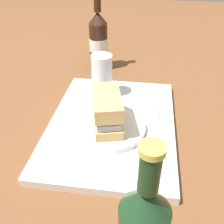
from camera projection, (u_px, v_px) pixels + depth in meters
ground_plane at (112, 127)px, 0.71m from camera, size 3.00×3.00×0.00m
tray at (112, 124)px, 0.70m from camera, size 0.44×0.32×0.02m
placemat at (112, 121)px, 0.69m from camera, size 0.38×0.27×0.00m
plate at (107, 127)px, 0.66m from camera, size 0.19×0.19×0.01m
sandwich at (107, 109)px, 0.64m from camera, size 0.14×0.09×0.08m
beer_glass at (102, 74)px, 0.76m from camera, size 0.06×0.06×0.12m
napkin_folded at (146, 109)px, 0.73m from camera, size 0.09×0.07×0.01m
beer_bottle at (98, 41)px, 0.94m from camera, size 0.07×0.07×0.27m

